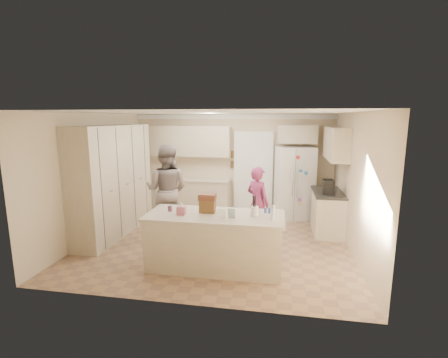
% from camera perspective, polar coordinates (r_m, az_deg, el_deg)
% --- Properties ---
extents(floor, '(5.20, 4.60, 0.02)m').
position_cam_1_polar(floor, '(6.77, -1.36, -11.06)').
color(floor, '#957552').
rests_on(floor, ground).
extents(ceiling, '(5.20, 4.60, 0.02)m').
position_cam_1_polar(ceiling, '(6.29, -1.47, 11.70)').
color(ceiling, white).
rests_on(ceiling, wall_back).
extents(wall_back, '(5.20, 0.02, 2.60)m').
position_cam_1_polar(wall_back, '(8.65, 1.57, 2.71)').
color(wall_back, beige).
rests_on(wall_back, ground).
extents(wall_front, '(5.20, 0.02, 2.60)m').
position_cam_1_polar(wall_front, '(4.22, -7.56, -5.87)').
color(wall_front, beige).
rests_on(wall_front, ground).
extents(wall_left, '(0.02, 4.60, 2.60)m').
position_cam_1_polar(wall_left, '(7.36, -21.76, 0.55)').
color(wall_left, beige).
rests_on(wall_left, ground).
extents(wall_right, '(0.02, 4.60, 2.60)m').
position_cam_1_polar(wall_right, '(6.43, 22.03, -0.84)').
color(wall_right, beige).
rests_on(wall_right, ground).
extents(crown_back, '(5.20, 0.08, 0.12)m').
position_cam_1_polar(crown_back, '(8.52, 1.56, 10.89)').
color(crown_back, white).
rests_on(crown_back, wall_back).
extents(pantry_bank, '(0.60, 2.60, 2.35)m').
position_cam_1_polar(pantry_bank, '(7.40, -18.84, -0.20)').
color(pantry_bank, beige).
rests_on(pantry_bank, floor).
extents(back_base_cab, '(2.20, 0.60, 0.88)m').
position_cam_1_polar(back_base_cab, '(8.75, -6.24, -2.99)').
color(back_base_cab, beige).
rests_on(back_base_cab, floor).
extents(back_countertop, '(2.24, 0.63, 0.04)m').
position_cam_1_polar(back_countertop, '(8.65, -6.32, -0.04)').
color(back_countertop, '#C1B4A3').
rests_on(back_countertop, back_base_cab).
extents(back_upper_cab, '(2.20, 0.35, 0.80)m').
position_cam_1_polar(back_upper_cab, '(8.65, -6.21, 6.65)').
color(back_upper_cab, beige).
rests_on(back_upper_cab, wall_back).
extents(doorway_opening, '(0.90, 0.06, 2.10)m').
position_cam_1_polar(doorway_opening, '(8.60, 5.16, 0.94)').
color(doorway_opening, black).
rests_on(doorway_opening, floor).
extents(doorway_casing, '(1.02, 0.03, 2.22)m').
position_cam_1_polar(doorway_casing, '(8.56, 5.14, 0.90)').
color(doorway_casing, white).
rests_on(doorway_casing, floor).
extents(wall_frame_upper, '(0.15, 0.02, 0.20)m').
position_cam_1_polar(wall_frame_upper, '(8.58, 1.67, 4.33)').
color(wall_frame_upper, brown).
rests_on(wall_frame_upper, wall_back).
extents(wall_frame_lower, '(0.15, 0.02, 0.20)m').
position_cam_1_polar(wall_frame_lower, '(8.61, 1.66, 2.54)').
color(wall_frame_lower, brown).
rests_on(wall_frame_lower, wall_back).
extents(refrigerator, '(1.02, 0.86, 1.80)m').
position_cam_1_polar(refrigerator, '(8.32, 12.23, -0.65)').
color(refrigerator, white).
rests_on(refrigerator, floor).
extents(fridge_seam, '(0.02, 0.02, 1.78)m').
position_cam_1_polar(fridge_seam, '(7.97, 12.33, -1.14)').
color(fridge_seam, gray).
rests_on(fridge_seam, refrigerator).
extents(fridge_dispenser, '(0.22, 0.03, 0.35)m').
position_cam_1_polar(fridge_dispenser, '(7.91, 10.81, 0.67)').
color(fridge_dispenser, black).
rests_on(fridge_dispenser, refrigerator).
extents(fridge_handle_l, '(0.02, 0.02, 0.85)m').
position_cam_1_polar(fridge_handle_l, '(7.92, 12.01, -0.09)').
color(fridge_handle_l, silver).
rests_on(fridge_handle_l, refrigerator).
extents(fridge_handle_r, '(0.02, 0.02, 0.85)m').
position_cam_1_polar(fridge_handle_r, '(7.93, 12.74, -0.11)').
color(fridge_handle_r, silver).
rests_on(fridge_handle_r, refrigerator).
extents(over_fridge_cab, '(0.95, 0.35, 0.45)m').
position_cam_1_polar(over_fridge_cab, '(8.31, 12.83, 7.67)').
color(over_fridge_cab, beige).
rests_on(over_fridge_cab, wall_back).
extents(right_base_cab, '(0.60, 1.20, 0.88)m').
position_cam_1_polar(right_base_cab, '(7.53, 17.69, -5.69)').
color(right_base_cab, beige).
rests_on(right_base_cab, floor).
extents(right_countertop, '(0.63, 1.24, 0.04)m').
position_cam_1_polar(right_countertop, '(7.42, 17.82, -2.28)').
color(right_countertop, '#2D2B28').
rests_on(right_countertop, right_base_cab).
extents(right_upper_cab, '(0.35, 1.50, 0.70)m').
position_cam_1_polar(right_upper_cab, '(7.49, 19.10, 5.90)').
color(right_upper_cab, beige).
rests_on(right_upper_cab, wall_right).
extents(coffee_maker, '(0.22, 0.28, 0.30)m').
position_cam_1_polar(coffee_maker, '(7.19, 17.79, -1.30)').
color(coffee_maker, black).
rests_on(coffee_maker, right_countertop).
extents(island_base, '(2.20, 0.90, 0.88)m').
position_cam_1_polar(island_base, '(5.57, -1.56, -11.01)').
color(island_base, beige).
rests_on(island_base, floor).
extents(island_top, '(2.28, 0.96, 0.05)m').
position_cam_1_polar(island_top, '(5.41, -1.59, -6.48)').
color(island_top, '#C1B4A3').
rests_on(island_top, island_base).
extents(utensil_crock, '(0.13, 0.13, 0.15)m').
position_cam_1_polar(utensil_crock, '(5.35, 5.39, -5.63)').
color(utensil_crock, white).
rests_on(utensil_crock, island_top).
extents(tissue_box, '(0.13, 0.13, 0.14)m').
position_cam_1_polar(tissue_box, '(5.43, -7.53, -5.49)').
color(tissue_box, '#C36380').
rests_on(tissue_box, island_top).
extents(tissue_plume, '(0.08, 0.08, 0.08)m').
position_cam_1_polar(tissue_plume, '(5.40, -7.56, -4.36)').
color(tissue_plume, white).
rests_on(tissue_plume, tissue_box).
extents(dollhouse_body, '(0.26, 0.18, 0.22)m').
position_cam_1_polar(dollhouse_body, '(5.50, -2.93, -4.75)').
color(dollhouse_body, brown).
rests_on(dollhouse_body, island_top).
extents(dollhouse_roof, '(0.28, 0.20, 0.10)m').
position_cam_1_polar(dollhouse_roof, '(5.46, -2.94, -3.13)').
color(dollhouse_roof, '#592D1E').
rests_on(dollhouse_roof, dollhouse_body).
extents(jam_jar, '(0.07, 0.07, 0.09)m').
position_cam_1_polar(jam_jar, '(5.65, -9.51, -5.16)').
color(jam_jar, '#59263F').
rests_on(jam_jar, island_top).
extents(greeting_card_a, '(0.12, 0.06, 0.16)m').
position_cam_1_polar(greeting_card_a, '(5.17, -0.39, -6.10)').
color(greeting_card_a, white).
rests_on(greeting_card_a, island_top).
extents(greeting_card_b, '(0.12, 0.05, 0.16)m').
position_cam_1_polar(greeting_card_b, '(5.19, 1.34, -6.02)').
color(greeting_card_b, silver).
rests_on(greeting_card_b, island_top).
extents(water_bottle, '(0.07, 0.07, 0.24)m').
position_cam_1_polar(water_bottle, '(5.13, 8.58, -5.89)').
color(water_bottle, silver).
rests_on(water_bottle, island_top).
extents(shaker_salt, '(0.05, 0.05, 0.09)m').
position_cam_1_polar(shaker_salt, '(5.51, 7.30, -5.50)').
color(shaker_salt, '#3F549F').
rests_on(shaker_salt, island_top).
extents(shaker_pepper, '(0.05, 0.05, 0.09)m').
position_cam_1_polar(shaker_pepper, '(5.51, 8.03, -5.53)').
color(shaker_pepper, '#3F549F').
rests_on(shaker_pepper, island_top).
extents(teen_boy, '(0.96, 0.76, 1.96)m').
position_cam_1_polar(teen_boy, '(7.07, -10.01, -1.90)').
color(teen_boy, gray).
rests_on(teen_boy, floor).
extents(teen_girl, '(0.66, 0.62, 1.51)m').
position_cam_1_polar(teen_girl, '(6.83, 5.92, -4.14)').
color(teen_girl, '#A13289').
rests_on(teen_girl, floor).
extents(fridge_magnets, '(0.76, 0.02, 1.44)m').
position_cam_1_polar(fridge_magnets, '(7.96, 12.33, -1.15)').
color(fridge_magnets, tan).
rests_on(fridge_magnets, refrigerator).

